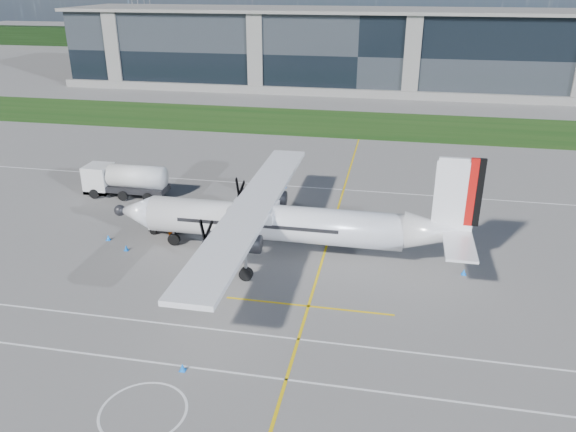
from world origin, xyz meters
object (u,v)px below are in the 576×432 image
Objects in this scene: turboprop_aircraft at (286,204)px; safety_cone_tail at (464,272)px; baggage_tug at (166,222)px; safety_cone_portwing at (182,367)px; ground_crew_person at (171,232)px; safety_cone_stbdwing at (285,186)px; safety_cone_fwd at (108,237)px; fuel_tanker_truck at (120,180)px; safety_cone_nose_port at (126,248)px.

safety_cone_tail is (14.23, -0.62, -4.38)m from turboprop_aircraft.
baggage_tug reaches higher than safety_cone_portwing.
ground_crew_person is 4.17× the size of safety_cone_tail.
safety_cone_stbdwing is 1.00× the size of safety_cone_fwd.
fuel_tanker_truck is 11.20m from safety_cone_fwd.
fuel_tanker_truck reaches higher than ground_crew_person.
fuel_tanker_truck reaches higher than safety_cone_fwd.
safety_cone_portwing is at bearing -65.04° from baggage_tug.
fuel_tanker_truck reaches higher than safety_cone_stbdwing.
turboprop_aircraft is 12.49m from baggage_tug.
safety_cone_tail is at bearing -60.07° from ground_crew_person.
baggage_tug reaches higher than safety_cone_stbdwing.
safety_cone_tail is at bearing -2.52° from turboprop_aircraft.
turboprop_aircraft is 61.74× the size of safety_cone_tail.
safety_cone_fwd is 2.94m from safety_cone_nose_port.
ground_crew_person is 16.93m from safety_cone_stbdwing.
safety_cone_fwd is (-15.99, -0.20, -4.38)m from turboprop_aircraft.
safety_cone_stbdwing is 31.68m from safety_cone_portwing.
safety_cone_tail and safety_cone_stbdwing have the same top height.
safety_cone_fwd is at bearing -179.27° from turboprop_aircraft.
ground_crew_person is (-10.29, 0.39, -3.59)m from turboprop_aircraft.
baggage_tug is at bearing -121.98° from safety_cone_stbdwing.
fuel_tanker_truck reaches higher than safety_cone_nose_port.
safety_cone_portwing is at bearing -101.02° from turboprop_aircraft.
fuel_tanker_truck is 13.73m from ground_crew_person.
safety_cone_stbdwing is (8.29, 13.28, -0.68)m from baggage_tug.
fuel_tanker_truck is 35.80m from safety_cone_tail.
safety_cone_fwd is at bearing -147.65° from baggage_tug.
safety_cone_tail is (34.09, -10.83, -1.47)m from fuel_tanker_truck.
fuel_tanker_truck is at bearing 122.77° from safety_cone_portwing.
baggage_tug is at bearing 173.02° from safety_cone_tail.
ground_crew_person is 3.98m from safety_cone_nose_port.
safety_cone_portwing is at bearing -57.23° from fuel_tanker_truck.
safety_cone_tail is at bearing 2.40° from safety_cone_nose_port.
safety_cone_portwing is (8.56, -18.40, -0.68)m from baggage_tug.
ground_crew_person is at bearing -57.65° from baggage_tug.
ground_crew_person is 4.17× the size of safety_cone_nose_port.
turboprop_aircraft reaches higher than baggage_tug.
safety_cone_nose_port is (-10.15, -17.61, 0.00)m from safety_cone_stbdwing.
safety_cone_nose_port is 17.51m from safety_cone_portwing.
safety_cone_tail is 23.06m from safety_cone_portwing.
safety_cone_portwing is (7.20, -16.25, -0.79)m from ground_crew_person.
baggage_tug is (-11.65, 2.54, -3.70)m from turboprop_aircraft.
turboprop_aircraft is at bearing 78.98° from safety_cone_portwing.
baggage_tug is 6.20× the size of safety_cone_tail.
safety_cone_nose_port is at bearing 156.35° from ground_crew_person.
baggage_tug reaches higher than safety_cone_tail.
baggage_tug is 6.20× the size of safety_cone_nose_port.
ground_crew_person reaches higher than safety_cone_fwd.
safety_cone_fwd is (3.87, -10.41, -1.47)m from fuel_tanker_truck.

